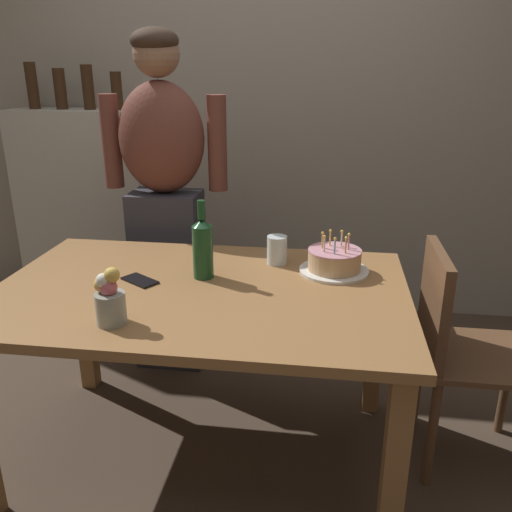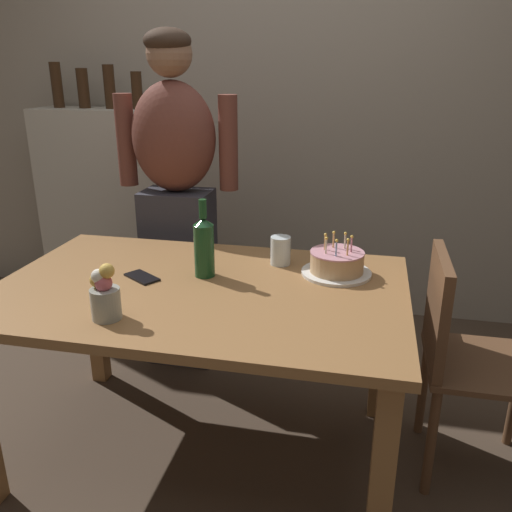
# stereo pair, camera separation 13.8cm
# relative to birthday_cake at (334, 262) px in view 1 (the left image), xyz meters

# --- Properties ---
(ground_plane) EXTENTS (10.00, 10.00, 0.00)m
(ground_plane) POSITION_rel_birthday_cake_xyz_m (-0.48, -0.22, -0.78)
(ground_plane) COLOR #47382B
(back_wall) EXTENTS (5.20, 0.10, 2.60)m
(back_wall) POSITION_rel_birthday_cake_xyz_m (-0.48, 1.33, 0.52)
(back_wall) COLOR #9E9384
(back_wall) RESTS_ON ground_plane
(dining_table) EXTENTS (1.50, 0.96, 0.74)m
(dining_table) POSITION_rel_birthday_cake_xyz_m (-0.48, -0.22, -0.14)
(dining_table) COLOR olive
(dining_table) RESTS_ON ground_plane
(birthday_cake) EXTENTS (0.27, 0.27, 0.16)m
(birthday_cake) POSITION_rel_birthday_cake_xyz_m (0.00, 0.00, 0.00)
(birthday_cake) COLOR white
(birthday_cake) RESTS_ON dining_table
(water_glass_near) EXTENTS (0.08, 0.08, 0.12)m
(water_glass_near) POSITION_rel_birthday_cake_xyz_m (-0.23, 0.06, 0.01)
(water_glass_near) COLOR silver
(water_glass_near) RESTS_ON dining_table
(wine_bottle) EXTENTS (0.08, 0.08, 0.30)m
(wine_bottle) POSITION_rel_birthday_cake_xyz_m (-0.49, -0.12, 0.08)
(wine_bottle) COLOR #194723
(wine_bottle) RESTS_ON dining_table
(cell_phone) EXTENTS (0.16, 0.14, 0.01)m
(cell_phone) POSITION_rel_birthday_cake_xyz_m (-0.72, -0.20, -0.04)
(cell_phone) COLOR black
(cell_phone) RESTS_ON dining_table
(flower_vase) EXTENTS (0.10, 0.09, 0.19)m
(flower_vase) POSITION_rel_birthday_cake_xyz_m (-0.69, -0.54, 0.04)
(flower_vase) COLOR #999E93
(flower_vase) RESTS_ON dining_table
(person_man_bearded) EXTENTS (0.61, 0.27, 1.66)m
(person_man_bearded) POSITION_rel_birthday_cake_xyz_m (-0.82, 0.48, 0.09)
(person_man_bearded) COLOR #33333D
(person_man_bearded) RESTS_ON ground_plane
(dining_chair) EXTENTS (0.42, 0.42, 0.87)m
(dining_chair) POSITION_rel_birthday_cake_xyz_m (0.47, -0.08, -0.27)
(dining_chair) COLOR brown
(dining_chair) RESTS_ON ground_plane
(shelf_cabinet) EXTENTS (0.81, 0.30, 1.52)m
(shelf_cabinet) POSITION_rel_birthday_cake_xyz_m (-1.53, 1.11, -0.15)
(shelf_cabinet) COLOR beige
(shelf_cabinet) RESTS_ON ground_plane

